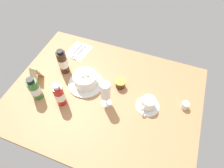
{
  "coord_description": "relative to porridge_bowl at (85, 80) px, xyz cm",
  "views": [
    {
      "loc": [
        -26.72,
        57.16,
        95.41
      ],
      "look_at": [
        -3.24,
        -4.72,
        6.91
      ],
      "focal_mm": 31.33,
      "sensor_mm": 36.0,
      "label": 1
    }
  ],
  "objects": [
    {
      "name": "menu_card",
      "position": [
        29.45,
        7.54,
        1.14
      ],
      "size": [
        4.74,
        7.61,
        10.5
      ],
      "color": "tan",
      "rests_on": "ground_plane"
    },
    {
      "name": "wine_glass",
      "position": [
        -16.35,
        8.05,
        7.12
      ],
      "size": [
        6.13,
        6.13,
        17.51
      ],
      "color": "white",
      "rests_on": "ground_plane"
    },
    {
      "name": "sauce_bottle_brown",
      "position": [
        17.09,
        -5.04,
        4.06
      ],
      "size": [
        5.9,
        5.9,
        17.49
      ],
      "color": "#382314",
      "rests_on": "ground_plane"
    },
    {
      "name": "sauce_bottle_green",
      "position": [
        22.28,
        17.7,
        3.01
      ],
      "size": [
        6.11,
        6.11,
        15.72
      ],
      "color": "#337233",
      "rests_on": "ground_plane"
    },
    {
      "name": "porridge_bowl",
      "position": [
        0.0,
        0.0,
        0.0
      ],
      "size": [
        21.05,
        21.05,
        9.16
      ],
      "color": "white",
      "rests_on": "ground_plane"
    },
    {
      "name": "cutlery_setting",
      "position": [
        17.36,
        -23.89,
        -3.79
      ],
      "size": [
        16.21,
        18.28,
        0.9
      ],
      "color": "white",
      "rests_on": "ground_plane"
    },
    {
      "name": "sauce_bottle_red",
      "position": [
        7.15,
        16.53,
        3.35
      ],
      "size": [
        5.54,
        5.54,
        16.32
      ],
      "color": "#B21E19",
      "rests_on": "ground_plane"
    },
    {
      "name": "ground_plane",
      "position": [
        -13.37,
        3.85,
        -5.55
      ],
      "size": [
        110.0,
        84.0,
        3.0
      ],
      "primitive_type": "cube",
      "color": "#B27F51"
    },
    {
      "name": "coffee_cup",
      "position": [
        -38.96,
        1.98,
        -0.95
      ],
      "size": [
        13.32,
        13.32,
        6.85
      ],
      "color": "white",
      "rests_on": "ground_plane"
    },
    {
      "name": "creamer_jug",
      "position": [
        -58.2,
        -4.83,
        -1.96
      ],
      "size": [
        4.72,
        4.52,
        4.67
      ],
      "color": "white",
      "rests_on": "ground_plane"
    },
    {
      "name": "jam_jar",
      "position": [
        -20.03,
        -5.9,
        -1.49
      ],
      "size": [
        5.97,
        5.97,
        5.05
      ],
      "color": "#452610",
      "rests_on": "ground_plane"
    }
  ]
}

